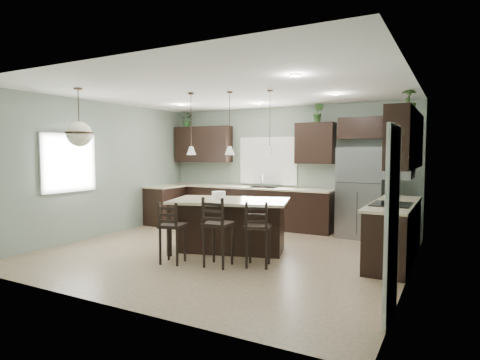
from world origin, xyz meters
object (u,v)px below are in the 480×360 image
kitchen_island (230,226)px  serving_dish (219,195)px  plant_back_left (188,120)px  bar_stool_left (173,232)px  bar_stool_right (258,234)px  refrigerator (361,193)px  bar_stool_center (218,232)px

kitchen_island → serving_dish: 0.57m
kitchen_island → plant_back_left: bearing=120.7°
serving_dish → plant_back_left: size_ratio=0.64×
plant_back_left → bar_stool_left: bearing=-57.6°
bar_stool_right → refrigerator: bearing=55.6°
refrigerator → bar_stool_right: bearing=-107.6°
refrigerator → kitchen_island: 2.97m
bar_stool_center → bar_stool_right: bar_stool_center is taller
plant_back_left → bar_stool_center: bearing=-48.4°
bar_stool_right → kitchen_island: bearing=127.8°
bar_stool_right → serving_dish: bearing=135.6°
refrigerator → bar_stool_center: size_ratio=1.71×
plant_back_left → kitchen_island: bearing=-42.7°
bar_stool_right → bar_stool_left: bearing=-176.1°
kitchen_island → bar_stool_left: (-0.42, -1.07, 0.03)m
kitchen_island → bar_stool_right: (0.84, -0.60, 0.05)m
serving_dish → plant_back_left: (-2.49, 2.54, 1.59)m
bar_stool_left → refrigerator: bearing=45.2°
plant_back_left → serving_dish: bearing=-45.5°
kitchen_island → serving_dish: (-0.19, -0.06, 0.53)m
bar_stool_right → bar_stool_center: bearing=-169.7°
refrigerator → bar_stool_left: bearing=-122.7°
kitchen_island → bar_stool_right: bar_stool_right is taller
serving_dish → bar_stool_left: (-0.23, -1.02, -0.50)m
kitchen_island → bar_stool_left: 1.15m
serving_dish → bar_stool_left: 1.16m
bar_stool_center → bar_stool_right: bearing=22.3°
bar_stool_center → bar_stool_right: (0.54, 0.28, -0.03)m
kitchen_island → plant_back_left: plant_back_left is taller
bar_stool_left → bar_stool_right: bar_stool_right is taller
refrigerator → plant_back_left: bearing=178.3°
bar_stool_right → plant_back_left: size_ratio=2.73×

